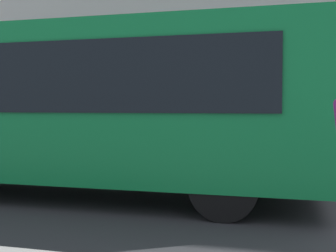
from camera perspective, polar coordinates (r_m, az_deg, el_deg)
ground_plane at (r=7.79m, az=19.82°, el=-9.84°), size 60.00×60.00×0.00m
red_bus at (r=8.44m, az=-12.44°, el=2.70°), size 9.05×2.54×3.08m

